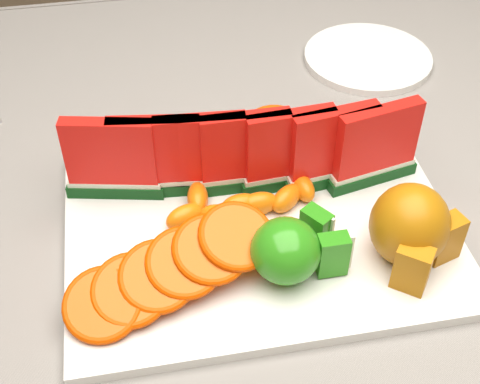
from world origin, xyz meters
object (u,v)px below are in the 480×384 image
Objects in this scene: apple_cluster at (292,249)px; side_plate at (368,58)px; pear_cluster at (412,228)px; platter at (259,228)px.

apple_cluster reaches higher than side_plate.
side_plate is at bearing 61.25° from apple_cluster.
platter is at bearing 153.07° from pear_cluster.
apple_cluster is 1.02× the size of pear_cluster.
pear_cluster is (0.13, -0.07, 0.04)m from platter.
pear_cluster is at bearing 0.06° from apple_cluster.
apple_cluster is at bearing -118.75° from side_plate.
pear_cluster reaches higher than side_plate.
platter is 0.08m from apple_cluster.
apple_cluster is 0.12m from pear_cluster.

